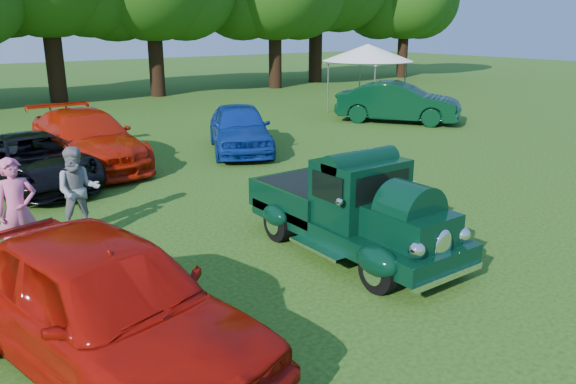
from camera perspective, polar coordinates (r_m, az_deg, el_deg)
ground at (r=9.44m, az=-0.94°, el=-8.80°), size 120.00×120.00×0.00m
hero_pickup at (r=10.35m, az=6.45°, el=-1.96°), size 2.13×4.57×1.78m
red_convertible at (r=7.20m, az=-18.22°, el=-10.65°), size 3.12×5.37×1.72m
back_car_black at (r=15.88m, az=-24.47°, el=2.87°), size 2.78×5.09×1.35m
back_car_orange at (r=17.53m, az=-19.82°, el=5.05°), size 2.40×5.68×1.64m
back_car_blue at (r=18.64m, az=-4.93°, el=6.51°), size 3.64×4.95×1.57m
back_car_green at (r=24.65m, az=11.15°, el=8.91°), size 4.40×5.27×1.70m
spectator_pink at (r=10.85m, az=-25.82°, el=-1.74°), size 0.70×0.46×1.89m
spectator_grey at (r=11.93m, az=-20.54°, el=0.16°), size 1.01×0.87×1.77m
canopy_tent at (r=27.17m, az=8.10°, el=13.80°), size 5.03×5.03×3.17m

